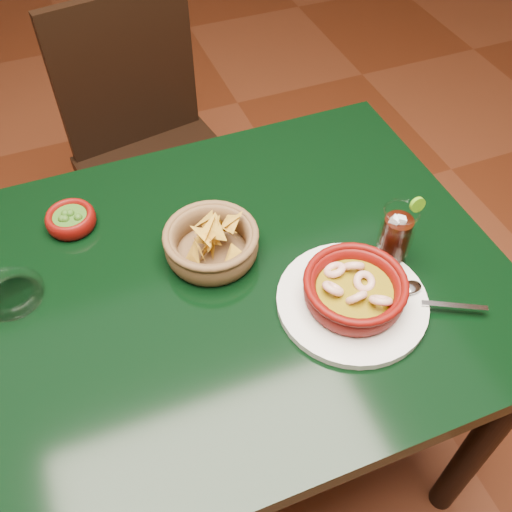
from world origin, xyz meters
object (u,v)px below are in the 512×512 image
object	(u,v)px
dining_table	(185,323)
shrimp_plate	(354,293)
dining_chair	(154,152)
cola_drink	(395,237)
chip_basket	(211,243)

from	to	relation	value
dining_table	shrimp_plate	size ratio (longest dim) A/B	3.53
dining_table	dining_chair	world-z (taller)	dining_chair
shrimp_plate	dining_table	bearing A→B (deg)	153.51
shrimp_plate	cola_drink	xyz separation A→B (m)	(0.11, 0.06, 0.03)
cola_drink	shrimp_plate	bearing A→B (deg)	-150.35
dining_table	dining_chair	distance (m)	0.73
dining_chair	shrimp_plate	xyz separation A→B (m)	(0.17, -0.85, 0.28)
dining_chair	cola_drink	distance (m)	0.89
dining_chair	chip_basket	size ratio (longest dim) A/B	4.39
chip_basket	cola_drink	distance (m)	0.34
dining_chair	cola_drink	world-z (taller)	dining_chair
shrimp_plate	chip_basket	bearing A→B (deg)	133.73
chip_basket	cola_drink	xyz separation A→B (m)	(0.30, -0.14, 0.03)
chip_basket	dining_table	bearing A→B (deg)	-143.06
shrimp_plate	chip_basket	size ratio (longest dim) A/B	1.62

